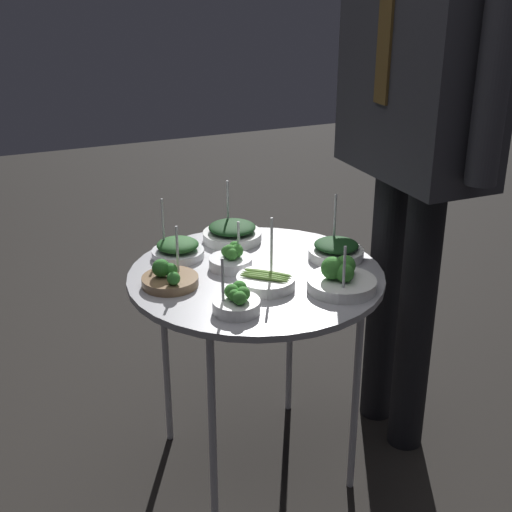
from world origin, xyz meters
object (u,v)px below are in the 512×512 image
at_px(serving_cart, 256,287).
at_px(bowl_broccoli_far_rim, 237,301).
at_px(bowl_broccoli_back_right, 341,279).
at_px(bowl_broccoli_front_right, 169,278).
at_px(bowl_spinach_center, 336,250).
at_px(waiter_figure, 419,87).
at_px(bowl_broccoli_mid_right, 231,259).
at_px(bowl_spinach_mid_left, 232,232).
at_px(bowl_spinach_back_left, 178,249).
at_px(bowl_asparagus_front_left, 266,281).

distance_m(serving_cart, bowl_broccoli_far_rim, 0.24).
bearing_deg(bowl_broccoli_back_right, bowl_broccoli_front_right, -115.91).
bearing_deg(bowl_broccoli_front_right, bowl_spinach_center, 88.88).
bearing_deg(bowl_broccoli_far_rim, waiter_figure, 106.39).
bearing_deg(bowl_broccoli_mid_right, bowl_broccoli_back_right, 41.07).
height_order(serving_cart, bowl_broccoli_back_right, bowl_broccoli_back_right).
bearing_deg(waiter_figure, bowl_spinach_center, -94.40).
distance_m(serving_cart, bowl_spinach_mid_left, 0.26).
xyz_separation_m(bowl_broccoli_far_rim, waiter_figure, (-0.18, 0.60, 0.44)).
bearing_deg(bowl_broccoli_back_right, bowl_spinach_back_left, -138.74).
xyz_separation_m(bowl_broccoli_far_rim, bowl_broccoli_back_right, (-0.01, 0.29, 0.00)).
bearing_deg(bowl_broccoli_back_right, bowl_asparagus_front_left, -117.35).
bearing_deg(bowl_broccoli_front_right, serving_cart, 86.11).
distance_m(bowl_broccoli_mid_right, bowl_spinach_back_left, 0.17).
height_order(serving_cart, bowl_broccoli_far_rim, bowl_broccoli_far_rim).
xyz_separation_m(bowl_broccoli_mid_right, bowl_broccoli_back_right, (0.24, 0.21, 0.00)).
bearing_deg(waiter_figure, bowl_broccoli_back_right, -61.71).
relative_size(bowl_spinach_center, bowl_spinach_back_left, 1.03).
bearing_deg(bowl_broccoli_front_right, bowl_asparagus_front_left, 65.20).
bearing_deg(bowl_broccoli_mid_right, bowl_spinach_center, 79.52).
distance_m(bowl_broccoli_mid_right, waiter_figure, 0.69).
height_order(bowl_spinach_center, bowl_spinach_back_left, bowl_spinach_center).
bearing_deg(bowl_spinach_center, serving_cart, -88.46).
bearing_deg(bowl_broccoli_mid_right, bowl_spinach_mid_left, 157.90).
relative_size(bowl_broccoli_front_right, waiter_figure, 0.09).
height_order(bowl_broccoli_far_rim, waiter_figure, waiter_figure).
bearing_deg(bowl_broccoli_front_right, bowl_broccoli_mid_right, 103.40).
bearing_deg(bowl_spinach_mid_left, bowl_spinach_center, 42.83).
distance_m(bowl_asparagus_front_left, bowl_spinach_back_left, 0.32).
distance_m(serving_cart, bowl_broccoli_back_right, 0.25).
bearing_deg(serving_cart, bowl_broccoli_mid_right, -142.27).
relative_size(serving_cart, bowl_spinach_mid_left, 3.93).
bearing_deg(bowl_asparagus_front_left, bowl_spinach_back_left, -151.56).
bearing_deg(bowl_asparagus_front_left, waiter_figure, 99.28).
bearing_deg(bowl_spinach_center, bowl_broccoli_back_right, -25.60).
xyz_separation_m(bowl_broccoli_back_right, bowl_broccoli_front_right, (-0.19, -0.40, -0.01)).
relative_size(bowl_asparagus_front_left, bowl_spinach_back_left, 1.03).
relative_size(bowl_broccoli_front_right, bowl_asparagus_front_left, 0.86).
xyz_separation_m(bowl_broccoli_far_rim, bowl_broccoli_front_right, (-0.20, -0.11, -0.01)).
distance_m(serving_cart, bowl_broccoli_mid_right, 0.10).
bearing_deg(bowl_broccoli_far_rim, bowl_spinach_center, 117.09).
bearing_deg(bowl_spinach_back_left, waiter_figure, 72.50).
distance_m(bowl_broccoli_back_right, bowl_broccoli_front_right, 0.44).
bearing_deg(bowl_spinach_back_left, bowl_broccoli_front_right, -24.12).
xyz_separation_m(bowl_asparagus_front_left, waiter_figure, (-0.08, 0.48, 0.45)).
height_order(serving_cart, waiter_figure, waiter_figure).
xyz_separation_m(bowl_broccoli_far_rim, bowl_spinach_back_left, (-0.38, -0.03, -0.00)).
xyz_separation_m(bowl_broccoli_mid_right, bowl_asparagus_front_left, (0.15, 0.04, -0.01)).
distance_m(bowl_broccoli_mid_right, bowl_broccoli_far_rim, 0.26).
relative_size(bowl_broccoli_back_right, waiter_figure, 0.10).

